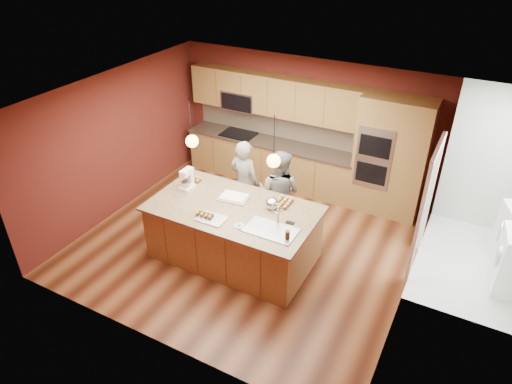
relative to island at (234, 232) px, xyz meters
The scene contains 24 objects.
floor 0.67m from the island, 91.62° to the left, with size 5.50×5.50×0.00m, color #441F0F.
ceiling 2.24m from the island, 91.62° to the left, with size 5.50×5.50×0.00m, color silver.
wall_back 3.05m from the island, 90.24° to the left, with size 5.50×5.50×0.00m, color #541C16.
wall_front 2.23m from the island, 90.34° to the right, with size 5.50×5.50×0.00m, color #541C16.
wall_left 2.92m from the island, behind, with size 5.00×5.00×0.00m, color #541C16.
wall_right 2.90m from the island, ahead, with size 5.00×5.00×0.00m, color #541C16.
cabinet_run 2.81m from the island, 104.47° to the left, with size 3.74×0.64×2.30m.
oven_column 3.27m from the island, 55.12° to the left, with size 1.30×0.62×2.30m.
doorway_trim 3.03m from the island, 24.44° to the left, with size 0.08×1.11×2.20m, color white, non-canonical shape.
pendant_left 1.66m from the island, behind, with size 0.20×0.20×0.80m.
pendant_right 1.65m from the island, ahead, with size 0.20×0.20×0.80m.
island is the anchor object (origin of this frame).
person_left 1.12m from the island, 110.13° to the left, with size 0.61×0.40×1.66m, color black.
person_right 1.10m from the island, 72.11° to the left, with size 0.79×0.62×1.63m, color slate.
stand_mixer 1.20m from the island, behind, with size 0.20×0.28×0.37m.
sheet_cake 0.58m from the island, 119.47° to the left, with size 0.52×0.41×0.05m.
cooling_rack 0.67m from the island, 106.83° to the right, with size 0.44×0.31×0.02m, color #B1B4B8.
mixing_bowl 0.84m from the island, 26.61° to the left, with size 0.23×0.23×0.19m, color silver.
plate 0.72m from the island, 50.22° to the right, with size 0.16×0.16×0.01m, color silver.
tumbler 1.28m from the island, 17.47° to the right, with size 0.07×0.07×0.14m, color #341F0F.
phone 1.09m from the island, ahead, with size 0.14×0.07×0.01m, color black.
cupcakes_left 1.24m from the island, 157.72° to the left, with size 0.25×0.17×0.08m, color gold, non-canonical shape.
cupcakes_rack 0.74m from the island, 121.41° to the right, with size 0.30×0.15×0.07m, color gold, non-canonical shape.
cupcakes_right 0.96m from the island, 35.68° to the left, with size 0.26×0.35×0.08m, color gold, non-canonical shape.
Camera 1 is at (3.19, -5.64, 4.99)m, focal length 32.00 mm.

